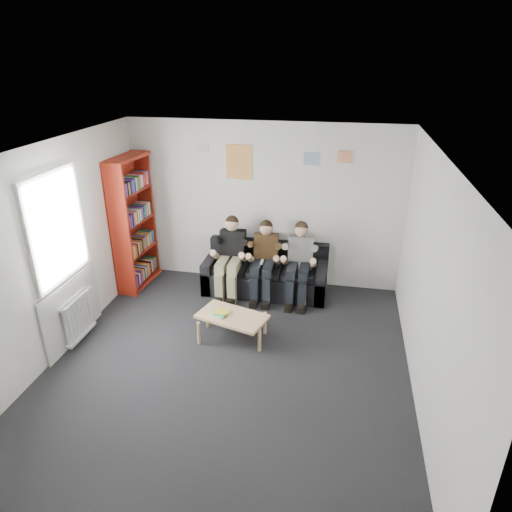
% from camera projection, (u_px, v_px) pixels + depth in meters
% --- Properties ---
extents(room_shell, '(5.00, 5.00, 5.00)m').
position_uv_depth(room_shell, '(225.00, 271.00, 5.24)').
color(room_shell, black).
rests_on(room_shell, ground).
extents(sofa, '(2.00, 0.82, 0.77)m').
position_uv_depth(sofa, '(266.00, 275.00, 7.56)').
color(sofa, black).
rests_on(sofa, ground).
extents(bookshelf, '(0.33, 0.98, 2.19)m').
position_uv_depth(bookshelf, '(134.00, 223.00, 7.46)').
color(bookshelf, maroon).
rests_on(bookshelf, ground).
extents(coffee_table, '(0.93, 0.51, 0.37)m').
position_uv_depth(coffee_table, '(232.00, 318.00, 6.23)').
color(coffee_table, tan).
rests_on(coffee_table, ground).
extents(game_cases, '(0.23, 0.20, 0.04)m').
position_uv_depth(game_cases, '(220.00, 313.00, 6.22)').
color(game_cases, silver).
rests_on(game_cases, coffee_table).
extents(person_left, '(0.40, 0.86, 1.28)m').
position_uv_depth(person_left, '(230.00, 257.00, 7.34)').
color(person_left, black).
rests_on(person_left, sofa).
extents(person_middle, '(0.38, 0.82, 1.24)m').
position_uv_depth(person_middle, '(264.00, 261.00, 7.25)').
color(person_middle, '#442F16').
rests_on(person_middle, sofa).
extents(person_right, '(0.39, 0.84, 1.26)m').
position_uv_depth(person_right, '(299.00, 263.00, 7.15)').
color(person_right, white).
rests_on(person_right, sofa).
extents(radiator, '(0.10, 0.64, 0.60)m').
position_uv_depth(radiator, '(78.00, 317.00, 6.21)').
color(radiator, white).
rests_on(radiator, ground).
extents(window, '(0.05, 1.30, 2.36)m').
position_uv_depth(window, '(65.00, 272.00, 5.94)').
color(window, white).
rests_on(window, room_shell).
extents(poster_large, '(0.42, 0.01, 0.55)m').
position_uv_depth(poster_large, '(239.00, 162.00, 7.25)').
color(poster_large, '#DFB94E').
rests_on(poster_large, room_shell).
extents(poster_blue, '(0.25, 0.01, 0.20)m').
position_uv_depth(poster_blue, '(312.00, 159.00, 7.01)').
color(poster_blue, '#3C7BCD').
rests_on(poster_blue, room_shell).
extents(poster_pink, '(0.22, 0.01, 0.18)m').
position_uv_depth(poster_pink, '(345.00, 157.00, 6.90)').
color(poster_pink, '#D14178').
rests_on(poster_pink, room_shell).
extents(poster_sign, '(0.20, 0.01, 0.14)m').
position_uv_depth(poster_sign, '(202.00, 148.00, 7.27)').
color(poster_sign, silver).
rests_on(poster_sign, room_shell).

